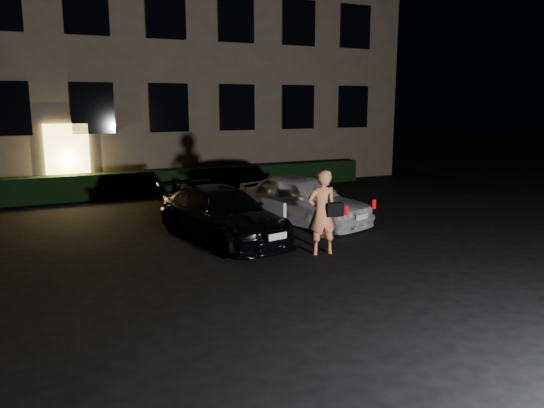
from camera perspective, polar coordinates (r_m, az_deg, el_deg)
name	(u,v)px	position (r m, az deg, el deg)	size (l,w,h in m)	color
ground	(327,281)	(9.85, 5.91, -8.23)	(80.00, 80.00, 0.00)	black
building	(141,33)	(23.59, -13.87, 17.43)	(20.00, 8.11, 12.00)	brown
hedge	(175,181)	(19.27, -10.41, 2.44)	(15.00, 0.70, 0.85)	black
sedan	(223,214)	(12.54, -5.34, -1.10)	(2.46, 4.48, 1.23)	black
hatch	(303,200)	(14.04, 3.31, 0.47)	(2.80, 4.24, 1.34)	silver
man	(322,212)	(11.30, 5.44, -0.88)	(0.76, 0.50, 1.83)	#F58859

